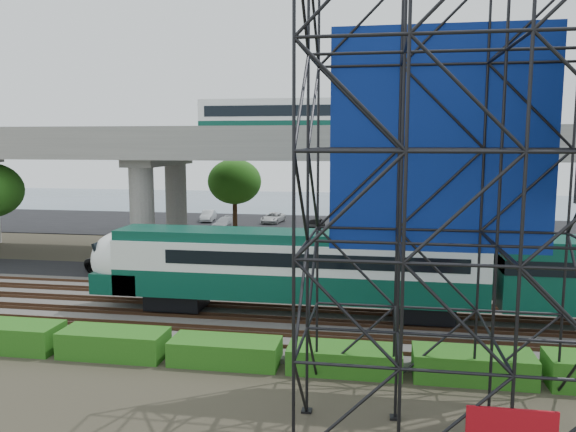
# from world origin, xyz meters

# --- Properties ---
(ground) EXTENTS (140.00, 140.00, 0.00)m
(ground) POSITION_xyz_m (0.00, 0.00, 0.00)
(ground) COLOR #474233
(ground) RESTS_ON ground
(ballast_bed) EXTENTS (90.00, 12.00, 0.20)m
(ballast_bed) POSITION_xyz_m (0.00, 2.00, 0.10)
(ballast_bed) COLOR slate
(ballast_bed) RESTS_ON ground
(service_road) EXTENTS (90.00, 5.00, 0.08)m
(service_road) POSITION_xyz_m (0.00, 10.50, 0.04)
(service_road) COLOR black
(service_road) RESTS_ON ground
(parking_lot) EXTENTS (90.00, 18.00, 0.08)m
(parking_lot) POSITION_xyz_m (0.00, 34.00, 0.04)
(parking_lot) COLOR black
(parking_lot) RESTS_ON ground
(harbor_water) EXTENTS (140.00, 40.00, 0.03)m
(harbor_water) POSITION_xyz_m (0.00, 56.00, 0.01)
(harbor_water) COLOR #3F5A68
(harbor_water) RESTS_ON ground
(rail_tracks) EXTENTS (90.00, 9.52, 0.16)m
(rail_tracks) POSITION_xyz_m (0.00, 2.00, 0.28)
(rail_tracks) COLOR #472D1E
(rail_tracks) RESTS_ON ballast_bed
(commuter_train) EXTENTS (29.30, 3.06, 4.30)m
(commuter_train) POSITION_xyz_m (5.16, 2.00, 2.88)
(commuter_train) COLOR black
(commuter_train) RESTS_ON rail_tracks
(overpass) EXTENTS (80.00, 12.00, 12.40)m
(overpass) POSITION_xyz_m (-0.02, 16.00, 8.21)
(overpass) COLOR #9E9B93
(overpass) RESTS_ON ground
(scaffold_tower) EXTENTS (9.36, 6.36, 15.00)m
(scaffold_tower) POSITION_xyz_m (9.45, -7.98, 7.47)
(scaffold_tower) COLOR black
(scaffold_tower) RESTS_ON ground
(hedge_strip) EXTENTS (34.60, 1.80, 1.20)m
(hedge_strip) POSITION_xyz_m (1.01, -4.30, 0.56)
(hedge_strip) COLOR #1F5B14
(hedge_strip) RESTS_ON ground
(trees) EXTENTS (40.94, 16.94, 7.69)m
(trees) POSITION_xyz_m (-4.67, 16.17, 5.57)
(trees) COLOR #382314
(trees) RESTS_ON ground
(suv) EXTENTS (5.26, 3.07, 1.38)m
(suv) POSITION_xyz_m (-10.71, 10.24, 0.77)
(suv) COLOR black
(suv) RESTS_ON service_road
(parked_cars) EXTENTS (38.47, 9.30, 1.31)m
(parked_cars) POSITION_xyz_m (-0.25, 33.60, 0.68)
(parked_cars) COLOR silver
(parked_cars) RESTS_ON parking_lot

